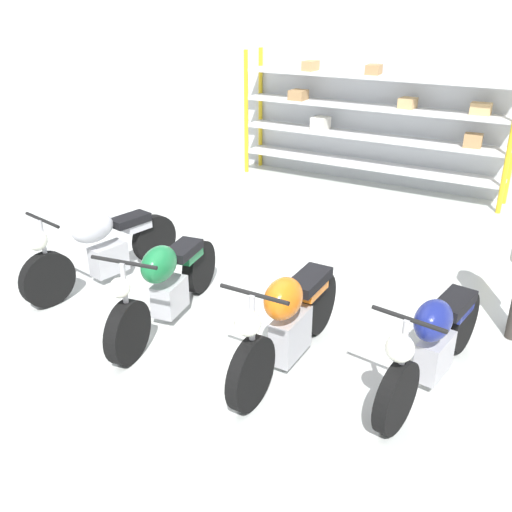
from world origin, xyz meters
TOP-DOWN VIEW (x-y plane):
  - ground_plane at (0.00, 0.00)m, footprint 30.00×30.00m
  - back_wall at (0.00, 5.81)m, footprint 30.00×0.08m
  - shelving_rack at (-0.63, 5.45)m, footprint 4.84×0.63m
  - motorcycle_silver at (-1.98, 0.13)m, footprint 0.70×2.15m
  - motorcycle_green at (-0.72, -0.22)m, footprint 0.70×2.14m
  - motorcycle_orange at (0.73, -0.27)m, footprint 0.62×2.03m
  - motorcycle_blue at (1.97, 0.08)m, footprint 0.60×2.07m

SIDE VIEW (x-z plane):
  - ground_plane at x=0.00m, z-range 0.00..0.00m
  - motorcycle_blue at x=1.97m, z-range -0.04..0.97m
  - motorcycle_green at x=-0.72m, z-range -0.05..0.98m
  - motorcycle_silver at x=-1.98m, z-range -0.04..0.99m
  - motorcycle_orange at x=0.73m, z-range -0.05..1.02m
  - shelving_rack at x=-0.63m, z-range 0.07..2.37m
  - back_wall at x=0.00m, z-range 0.00..3.60m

